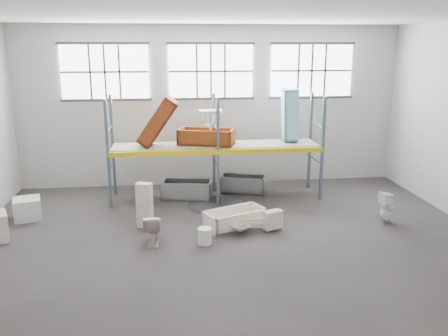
{
  "coord_description": "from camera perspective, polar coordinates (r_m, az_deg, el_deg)",
  "views": [
    {
      "loc": [
        -1.35,
        -9.87,
        4.37
      ],
      "look_at": [
        0.0,
        1.5,
        1.4
      ],
      "focal_mm": 37.94,
      "sensor_mm": 36.0,
      "label": 1
    }
  ],
  "objects": [
    {
      "name": "floor",
      "position": [
        10.9,
        0.94,
        -9.39
      ],
      "size": [
        12.0,
        10.0,
        0.1
      ],
      "primitive_type": "cube",
      "color": "#463F3C",
      "rests_on": "ground"
    },
    {
      "name": "ceiling",
      "position": [
        9.99,
        1.07,
        18.44
      ],
      "size": [
        12.0,
        10.0,
        0.1
      ],
      "primitive_type": "cube",
      "color": "silver",
      "rests_on": "ground"
    },
    {
      "name": "wall_back",
      "position": [
        15.1,
        -1.61,
        7.42
      ],
      "size": [
        12.0,
        0.1,
        5.0
      ],
      "primitive_type": "cube",
      "color": "#B7B2AA",
      "rests_on": "ground"
    },
    {
      "name": "wall_front",
      "position": [
        5.35,
        8.38,
        -6.12
      ],
      "size": [
        12.0,
        0.1,
        5.0
      ],
      "primitive_type": "cube",
      "color": "#ADA8A0",
      "rests_on": "ground"
    },
    {
      "name": "window_left",
      "position": [
        14.95,
        -14.15,
        11.16
      ],
      "size": [
        2.6,
        0.04,
        1.6
      ],
      "primitive_type": "cube",
      "color": "white",
      "rests_on": "wall_back"
    },
    {
      "name": "window_mid",
      "position": [
        14.89,
        -1.6,
        11.57
      ],
      "size": [
        2.6,
        0.04,
        1.6
      ],
      "primitive_type": "cube",
      "color": "white",
      "rests_on": "wall_back"
    },
    {
      "name": "window_right",
      "position": [
        15.52,
        10.5,
        11.46
      ],
      "size": [
        2.6,
        0.04,
        1.6
      ],
      "primitive_type": "cube",
      "color": "white",
      "rests_on": "wall_back"
    },
    {
      "name": "rack_upright_la",
      "position": [
        13.19,
        -13.79,
        1.55
      ],
      "size": [
        0.08,
        0.08,
        3.0
      ],
      "primitive_type": "cube",
      "color": "slate",
      "rests_on": "floor"
    },
    {
      "name": "rack_upright_lb",
      "position": [
        14.36,
        -13.24,
        2.62
      ],
      "size": [
        0.08,
        0.08,
        3.0
      ],
      "primitive_type": "cube",
      "color": "slate",
      "rests_on": "floor"
    },
    {
      "name": "rack_upright_ma",
      "position": [
        13.16,
        -0.72,
        1.94
      ],
      "size": [
        0.08,
        0.08,
        3.0
      ],
      "primitive_type": "cube",
      "color": "slate",
      "rests_on": "floor"
    },
    {
      "name": "rack_upright_mb",
      "position": [
        14.33,
        -1.23,
        2.98
      ],
      "size": [
        0.08,
        0.08,
        3.0
      ],
      "primitive_type": "cube",
      "color": "slate",
      "rests_on": "floor"
    },
    {
      "name": "rack_upright_ra",
      "position": [
        13.8,
        11.78,
        2.22
      ],
      "size": [
        0.08,
        0.08,
        3.0
      ],
      "primitive_type": "cube",
      "color": "slate",
      "rests_on": "floor"
    },
    {
      "name": "rack_upright_rb",
      "position": [
        14.91,
        10.34,
        3.21
      ],
      "size": [
        0.08,
        0.08,
        3.0
      ],
      "primitive_type": "cube",
      "color": "slate",
      "rests_on": "floor"
    },
    {
      "name": "rack_beam_front",
      "position": [
        13.16,
        -0.72,
        1.94
      ],
      "size": [
        6.0,
        0.1,
        0.14
      ],
      "primitive_type": "cube",
      "color": "yellow",
      "rests_on": "floor"
    },
    {
      "name": "rack_beam_back",
      "position": [
        14.33,
        -1.23,
        2.98
      ],
      "size": [
        6.0,
        0.1,
        0.14
      ],
      "primitive_type": "cube",
      "color": "yellow",
      "rests_on": "floor"
    },
    {
      "name": "shelf_deck",
      "position": [
        13.73,
        -0.99,
        2.81
      ],
      "size": [
        5.9,
        1.1,
        0.03
      ],
      "primitive_type": "cube",
      "color": "gray",
      "rests_on": "floor"
    },
    {
      "name": "wet_patch",
      "position": [
        13.38,
        -0.61,
        -4.52
      ],
      "size": [
        1.8,
        1.8,
        0.0
      ],
      "primitive_type": "cylinder",
      "color": "black",
      "rests_on": "floor"
    },
    {
      "name": "bathtub_beige",
      "position": [
        11.77,
        1.32,
        -6.11
      ],
      "size": [
        1.66,
        1.25,
        0.44
      ],
      "primitive_type": null,
      "rotation": [
        0.0,
        0.0,
        0.41
      ],
      "color": "#F8E4CC",
      "rests_on": "floor"
    },
    {
      "name": "cistern_spare",
      "position": [
        11.59,
        5.87,
        -6.21
      ],
      "size": [
        0.52,
        0.39,
        0.45
      ],
      "primitive_type": "cube",
      "rotation": [
        0.0,
        0.0,
        0.42
      ],
      "color": "beige",
      "rests_on": "bathtub_beige"
    },
    {
      "name": "sink_in_tub",
      "position": [
        11.37,
        1.99,
        -7.21
      ],
      "size": [
        0.61,
        0.61,
        0.16
      ],
      "primitive_type": "imported",
      "rotation": [
        0.0,
        0.0,
        0.37
      ],
      "color": "beige",
      "rests_on": "bathtub_beige"
    },
    {
      "name": "toilet_beige",
      "position": [
        10.95,
        -8.56,
        -7.21
      ],
      "size": [
        0.41,
        0.69,
        0.69
      ],
      "primitive_type": "imported",
      "rotation": [
        0.0,
        0.0,
        3.1
      ],
      "color": "beige",
      "rests_on": "floor"
    },
    {
      "name": "cistern_tall",
      "position": [
        11.82,
        -9.54,
        -4.45
      ],
      "size": [
        0.42,
        0.35,
        1.13
      ],
      "primitive_type": "cube",
      "rotation": [
        0.0,
        0.0,
        -0.36
      ],
      "color": "beige",
      "rests_on": "floor"
    },
    {
      "name": "toilet_white",
      "position": [
        12.69,
        19.08,
        -4.5
      ],
      "size": [
        0.42,
        0.42,
        0.81
      ],
      "primitive_type": "imported",
      "rotation": [
        0.0,
        0.0,
        -1.42
      ],
      "color": "white",
      "rests_on": "floor"
    },
    {
      "name": "steel_tub_left",
      "position": [
        13.97,
        -4.47,
        -2.6
      ],
      "size": [
        1.53,
        0.9,
        0.53
      ],
      "primitive_type": null,
      "rotation": [
        0.0,
        0.0,
        -0.16
      ],
      "color": "#B1B5B9",
      "rests_on": "floor"
    },
    {
      "name": "steel_tub_right",
      "position": [
        14.54,
        2.29,
        -1.92
      ],
      "size": [
        1.51,
        1.03,
        0.51
      ],
      "primitive_type": null,
      "rotation": [
        0.0,
        0.0,
        -0.31
      ],
      "color": "#96979C",
      "rests_on": "floor"
    },
    {
      "name": "rust_tub_flat",
      "position": [
        13.68,
        -2.13,
        3.79
      ],
      "size": [
        1.73,
        1.21,
        0.44
      ],
      "primitive_type": null,
      "rotation": [
        0.0,
        0.0,
        -0.33
      ],
      "color": "#944515",
      "rests_on": "shelf_deck"
    },
    {
      "name": "rust_tub_tilted",
      "position": [
        13.45,
        -7.92,
        5.53
      ],
      "size": [
        1.27,
        0.84,
        1.46
      ],
      "primitive_type": null,
      "rotation": [
        0.0,
        -0.96,
        -0.12
      ],
      "color": "#933917",
      "rests_on": "shelf_deck"
    },
    {
      "name": "sink_on_shelf",
      "position": [
        13.31,
        -1.62,
        4.69
      ],
      "size": [
        0.8,
        0.71,
        0.59
      ],
      "primitive_type": "imported",
      "rotation": [
        0.0,
        0.0,
        0.34
      ],
      "color": "white",
      "rests_on": "rust_tub_flat"
    },
    {
      "name": "blue_tub_upright",
      "position": [
        14.21,
        7.93,
        6.41
      ],
      "size": [
        0.53,
        0.74,
        1.51
      ],
      "primitive_type": null,
      "rotation": [
        0.0,
        1.54,
        -0.09
      ],
      "color": "#85CCE3",
      "rests_on": "shelf_deck"
    },
    {
      "name": "bucket",
      "position": [
        10.84,
        -2.33,
        -8.19
      ],
      "size": [
        0.36,
        0.36,
        0.37
      ],
      "primitive_type": "cylinder",
      "rotation": [
        0.0,
        0.0,
        0.13
      ],
      "color": "silver",
      "rests_on": "floor"
    },
    {
      "name": "carton_far",
      "position": [
        13.3,
        -22.61,
        -4.56
      ],
      "size": [
        0.81,
        0.81,
        0.55
      ],
      "primitive_type": "cube",
      "rotation": [
        0.0,
        0.0,
        0.27
      ],
      "color": "beige",
      "rests_on": "floor"
    }
  ]
}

